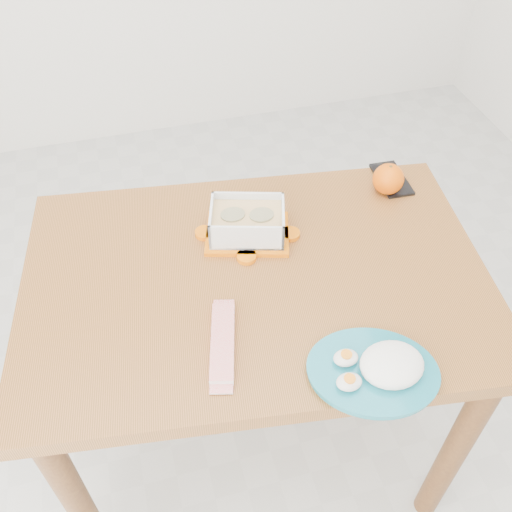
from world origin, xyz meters
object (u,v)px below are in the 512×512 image
object	(u,v)px
dining_table	(256,309)
food_container	(247,223)
orange_fruit	(388,179)
smartphone	(391,179)
rice_plate	(379,368)

from	to	relation	value
dining_table	food_container	world-z (taller)	food_container
orange_fruit	smartphone	distance (m)	0.06
dining_table	smartphone	distance (m)	0.50
dining_table	orange_fruit	distance (m)	0.47
orange_fruit	rice_plate	xyz separation A→B (m)	(-0.24, -0.49, -0.02)
food_container	smartphone	size ratio (longest dim) A/B	1.60
dining_table	orange_fruit	bearing A→B (deg)	33.15
dining_table	orange_fruit	world-z (taller)	orange_fruit
food_container	smartphone	world-z (taller)	food_container
dining_table	smartphone	xyz separation A→B (m)	(0.43, 0.23, 0.12)
rice_plate	food_container	bearing A→B (deg)	128.33
rice_plate	smartphone	bearing A→B (deg)	83.06
dining_table	food_container	xyz separation A→B (m)	(0.01, 0.13, 0.16)
food_container	smartphone	distance (m)	0.43
food_container	rice_plate	distance (m)	0.45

